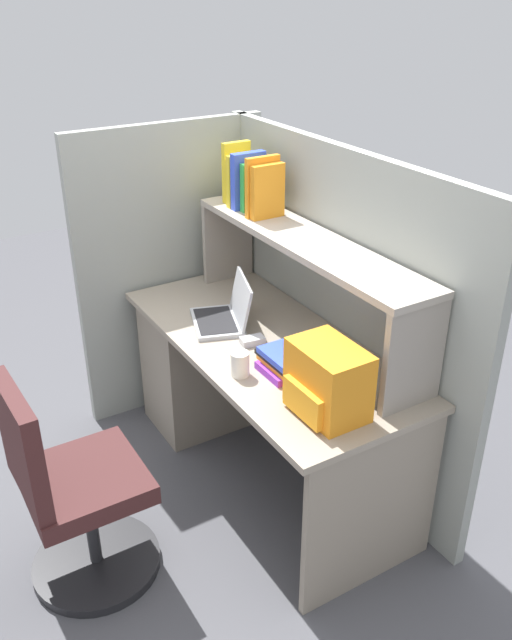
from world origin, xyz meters
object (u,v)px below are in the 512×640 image
Objects in this scene: laptop at (226,314)px; office_chair at (73,498)px; paper_cup at (240,364)px; computer_mouse at (253,341)px; backpack at (327,381)px.

laptop is 0.40× the size of office_chair.
laptop reaches higher than paper_cup.
office_chair is at bearing -71.24° from computer_mouse.
backpack is 2.88× the size of computer_mouse.
paper_cup is at bearing -159.05° from backpack.
computer_mouse is 1.01× the size of paper_cup.
computer_mouse is 0.11× the size of office_chair.
backpack reaches higher than paper_cup.
office_chair is at bearing -66.19° from laptop.
paper_cup is at bearing -33.67° from computer_mouse.
backpack is 0.32× the size of office_chair.
laptop is 3.61× the size of computer_mouse.
backpack is at bearing -1.62° from laptop.
office_chair is (0.17, -0.91, -0.35)m from computer_mouse.
paper_cup is 0.83m from office_chair.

